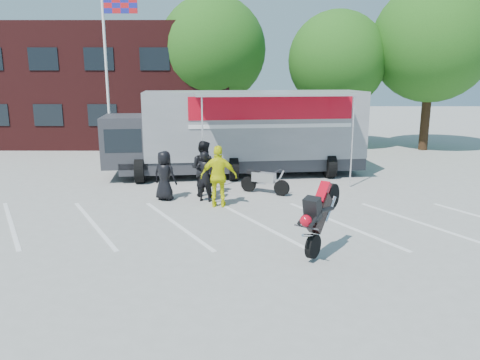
{
  "coord_description": "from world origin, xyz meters",
  "views": [
    {
      "loc": [
        -0.29,
        -11.89,
        4.27
      ],
      "look_at": [
        -0.35,
        1.05,
        1.3
      ],
      "focal_mm": 35.0,
      "sensor_mm": 36.0,
      "label": 1
    }
  ],
  "objects_px": {
    "tree_mid": "(337,60)",
    "stunt_bike_rider": "(325,252)",
    "transporter_truck": "(242,174)",
    "spectator_leather_a": "(165,176)",
    "tree_right": "(432,42)",
    "parked_motorcycle": "(265,194)",
    "spectator_leather_b": "(205,176)",
    "spectator_leather_c": "(203,169)",
    "tree_left": "(213,50)",
    "spectator_hivis": "(219,176)",
    "flagpole": "(111,55)"
  },
  "relations": [
    {
      "from": "spectator_hivis",
      "to": "transporter_truck",
      "type": "bearing_deg",
      "value": -96.89
    },
    {
      "from": "spectator_leather_c",
      "to": "spectator_hivis",
      "type": "bearing_deg",
      "value": 136.2
    },
    {
      "from": "tree_left",
      "to": "stunt_bike_rider",
      "type": "height_order",
      "value": "tree_left"
    },
    {
      "from": "tree_left",
      "to": "tree_right",
      "type": "relative_size",
      "value": 0.95
    },
    {
      "from": "spectator_leather_a",
      "to": "tree_left",
      "type": "bearing_deg",
      "value": -71.77
    },
    {
      "from": "spectator_leather_a",
      "to": "spectator_leather_b",
      "type": "bearing_deg",
      "value": -164.49
    },
    {
      "from": "tree_left",
      "to": "spectator_leather_a",
      "type": "relative_size",
      "value": 5.07
    },
    {
      "from": "tree_left",
      "to": "tree_mid",
      "type": "xyz_separation_m",
      "value": [
        7.0,
        -1.0,
        -0.62
      ]
    },
    {
      "from": "transporter_truck",
      "to": "spectator_leather_a",
      "type": "xyz_separation_m",
      "value": [
        -2.66,
        -4.11,
        0.85
      ]
    },
    {
      "from": "spectator_leather_c",
      "to": "spectator_leather_a",
      "type": "bearing_deg",
      "value": 43.82
    },
    {
      "from": "tree_right",
      "to": "spectator_leather_c",
      "type": "relative_size",
      "value": 4.62
    },
    {
      "from": "tree_mid",
      "to": "spectator_leather_b",
      "type": "distance_m",
      "value": 13.85
    },
    {
      "from": "flagpole",
      "to": "stunt_bike_rider",
      "type": "distance_m",
      "value": 14.63
    },
    {
      "from": "tree_right",
      "to": "parked_motorcycle",
      "type": "distance_m",
      "value": 14.96
    },
    {
      "from": "flagpole",
      "to": "spectator_leather_c",
      "type": "relative_size",
      "value": 4.05
    },
    {
      "from": "parked_motorcycle",
      "to": "spectator_hivis",
      "type": "distance_m",
      "value": 2.51
    },
    {
      "from": "flagpole",
      "to": "tree_left",
      "type": "height_order",
      "value": "tree_left"
    },
    {
      "from": "flagpole",
      "to": "transporter_truck",
      "type": "distance_m",
      "value": 8.13
    },
    {
      "from": "flagpole",
      "to": "parked_motorcycle",
      "type": "distance_m",
      "value": 10.08
    },
    {
      "from": "flagpole",
      "to": "stunt_bike_rider",
      "type": "xyz_separation_m",
      "value": [
        7.97,
        -11.17,
        -5.05
      ]
    },
    {
      "from": "tree_mid",
      "to": "transporter_truck",
      "type": "height_order",
      "value": "tree_mid"
    },
    {
      "from": "stunt_bike_rider",
      "to": "spectator_leather_a",
      "type": "relative_size",
      "value": 1.13
    },
    {
      "from": "tree_right",
      "to": "spectator_leather_b",
      "type": "bearing_deg",
      "value": -136.39
    },
    {
      "from": "flagpole",
      "to": "tree_mid",
      "type": "bearing_deg",
      "value": 23.97
    },
    {
      "from": "tree_right",
      "to": "transporter_truck",
      "type": "xyz_separation_m",
      "value": [
        -10.28,
        -6.72,
        -5.88
      ]
    },
    {
      "from": "tree_left",
      "to": "tree_right",
      "type": "xyz_separation_m",
      "value": [
        12.0,
        -1.5,
        0.31
      ]
    },
    {
      "from": "flagpole",
      "to": "spectator_leather_a",
      "type": "height_order",
      "value": "flagpole"
    },
    {
      "from": "transporter_truck",
      "to": "flagpole",
      "type": "bearing_deg",
      "value": 152.24
    },
    {
      "from": "tree_mid",
      "to": "spectator_leather_b",
      "type": "height_order",
      "value": "tree_mid"
    },
    {
      "from": "tree_left",
      "to": "spectator_leather_c",
      "type": "relative_size",
      "value": 4.37
    },
    {
      "from": "spectator_leather_b",
      "to": "tree_left",
      "type": "bearing_deg",
      "value": -72.16
    },
    {
      "from": "tree_left",
      "to": "transporter_truck",
      "type": "relative_size",
      "value": 0.78
    },
    {
      "from": "spectator_leather_c",
      "to": "tree_right",
      "type": "bearing_deg",
      "value": -116.82
    },
    {
      "from": "tree_right",
      "to": "parked_motorcycle",
      "type": "xyz_separation_m",
      "value": [
        -9.47,
        -9.99,
        -5.88
      ]
    },
    {
      "from": "flagpole",
      "to": "spectator_leather_c",
      "type": "height_order",
      "value": "flagpole"
    },
    {
      "from": "spectator_leather_a",
      "to": "spectator_leather_b",
      "type": "relative_size",
      "value": 0.99
    },
    {
      "from": "tree_right",
      "to": "stunt_bike_rider",
      "type": "bearing_deg",
      "value": -117.82
    },
    {
      "from": "spectator_leather_c",
      "to": "tree_mid",
      "type": "bearing_deg",
      "value": -99.94
    },
    {
      "from": "spectator_leather_b",
      "to": "spectator_hivis",
      "type": "xyz_separation_m",
      "value": [
        0.51,
        -0.66,
        0.14
      ]
    },
    {
      "from": "spectator_leather_b",
      "to": "spectator_leather_c",
      "type": "bearing_deg",
      "value": -65.39
    },
    {
      "from": "spectator_leather_b",
      "to": "spectator_leather_c",
      "type": "distance_m",
      "value": 0.71
    },
    {
      "from": "stunt_bike_rider",
      "to": "spectator_hivis",
      "type": "xyz_separation_m",
      "value": [
        -2.77,
        4.01,
        1.01
      ]
    },
    {
      "from": "stunt_bike_rider",
      "to": "spectator_hivis",
      "type": "distance_m",
      "value": 4.98
    },
    {
      "from": "spectator_leather_b",
      "to": "spectator_hivis",
      "type": "relative_size",
      "value": 0.86
    },
    {
      "from": "tree_mid",
      "to": "stunt_bike_rider",
      "type": "height_order",
      "value": "tree_mid"
    },
    {
      "from": "tree_mid",
      "to": "stunt_bike_rider",
      "type": "relative_size",
      "value": 4.0
    },
    {
      "from": "spectator_leather_c",
      "to": "parked_motorcycle",
      "type": "bearing_deg",
      "value": -149.83
    },
    {
      "from": "parked_motorcycle",
      "to": "spectator_leather_b",
      "type": "relative_size",
      "value": 1.11
    },
    {
      "from": "tree_left",
      "to": "spectator_leather_b",
      "type": "relative_size",
      "value": 5.01
    },
    {
      "from": "tree_left",
      "to": "transporter_truck",
      "type": "bearing_deg",
      "value": -78.2
    }
  ]
}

